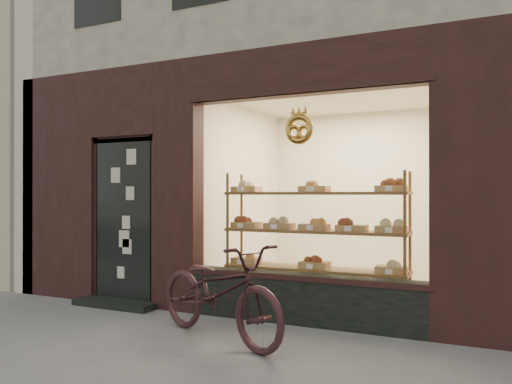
% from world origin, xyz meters
% --- Properties ---
extents(ground, '(90.00, 90.00, 0.00)m').
position_xyz_m(ground, '(0.00, 0.00, 0.00)').
color(ground, slate).
extents(display_shelf, '(2.20, 0.45, 1.70)m').
position_xyz_m(display_shelf, '(0.45, 2.55, 0.85)').
color(display_shelf, brown).
rests_on(display_shelf, ground).
extents(bicycle, '(1.94, 1.30, 0.96)m').
position_xyz_m(bicycle, '(-0.09, 1.19, 0.48)').
color(bicycle, '#36191F').
rests_on(bicycle, ground).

